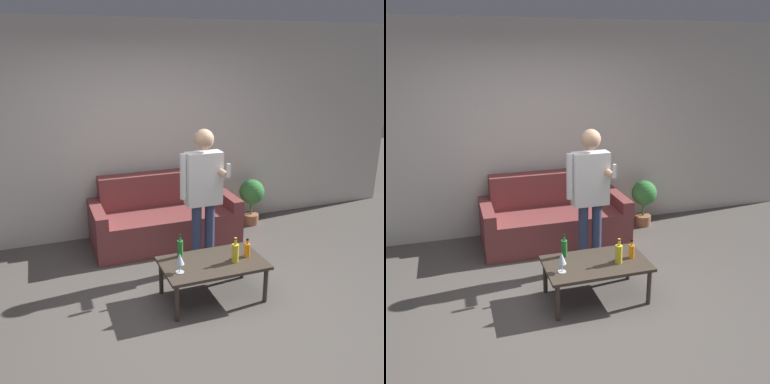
# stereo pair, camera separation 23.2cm
# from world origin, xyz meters

# --- Properties ---
(ground_plane) EXTENTS (16.00, 16.00, 0.00)m
(ground_plane) POSITION_xyz_m (0.00, 0.00, 0.00)
(ground_plane) COLOR #514C47
(wall_back) EXTENTS (8.00, 0.06, 2.70)m
(wall_back) POSITION_xyz_m (0.00, 2.29, 1.35)
(wall_back) COLOR silver
(wall_back) RESTS_ON ground_plane
(couch) EXTENTS (1.80, 0.81, 0.85)m
(couch) POSITION_xyz_m (0.25, 1.83, 0.30)
(couch) COLOR brown
(couch) RESTS_ON ground_plane
(coffee_table) EXTENTS (1.00, 0.59, 0.39)m
(coffee_table) POSITION_xyz_m (0.31, 0.39, 0.35)
(coffee_table) COLOR #3D3328
(coffee_table) RESTS_ON ground_plane
(bottle_orange) EXTENTS (0.07, 0.07, 0.25)m
(bottle_orange) POSITION_xyz_m (0.51, 0.32, 0.49)
(bottle_orange) COLOR yellow
(bottle_orange) RESTS_ON coffee_table
(bottle_green) EXTENTS (0.06, 0.06, 0.18)m
(bottle_green) POSITION_xyz_m (0.67, 0.38, 0.46)
(bottle_green) COLOR orange
(bottle_green) RESTS_ON coffee_table
(bottle_dark) EXTENTS (0.06, 0.06, 0.23)m
(bottle_dark) POSITION_xyz_m (0.05, 0.61, 0.48)
(bottle_dark) COLOR #23752D
(bottle_dark) RESTS_ON coffee_table
(wine_glass_near) EXTENTS (0.08, 0.08, 0.19)m
(wine_glass_near) POSITION_xyz_m (-0.05, 0.31, 0.52)
(wine_glass_near) COLOR silver
(wine_glass_near) RESTS_ON coffee_table
(person_standing_front) EXTENTS (0.45, 0.40, 1.57)m
(person_standing_front) POSITION_xyz_m (0.45, 1.00, 0.93)
(person_standing_front) COLOR navy
(person_standing_front) RESTS_ON ground_plane
(potted_plant) EXTENTS (0.35, 0.35, 0.64)m
(potted_plant) POSITION_xyz_m (1.56, 1.97, 0.41)
(potted_plant) COLOR #936042
(potted_plant) RESTS_ON ground_plane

